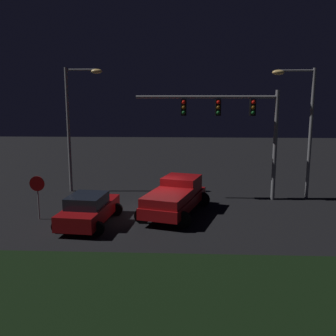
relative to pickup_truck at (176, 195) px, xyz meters
name	(u,v)px	position (x,y,z in m)	size (l,w,h in m)	color
ground_plane	(157,213)	(-0.97, -0.08, -1.00)	(80.00, 80.00, 0.00)	black
grass_median	(138,289)	(-0.97, -8.36, -0.95)	(24.52, 5.56, 0.10)	black
pickup_truck	(176,195)	(0.00, 0.00, 0.00)	(3.88, 5.75, 1.80)	maroon
car_sedan	(89,209)	(-4.16, -1.97, -0.26)	(2.78, 4.56, 1.51)	maroon
traffic_signal_gantry	(234,118)	(3.32, 3.05, 3.90)	(8.32, 0.56, 6.50)	slate
street_lamp_left	(75,115)	(-6.54, 4.61, 3.99)	(2.39, 0.44, 7.93)	slate
street_lamp_right	(303,118)	(7.38, 3.43, 3.91)	(2.52, 0.44, 7.75)	slate
stop_sign	(37,189)	(-6.87, -1.36, 0.56)	(0.76, 0.08, 2.23)	slate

